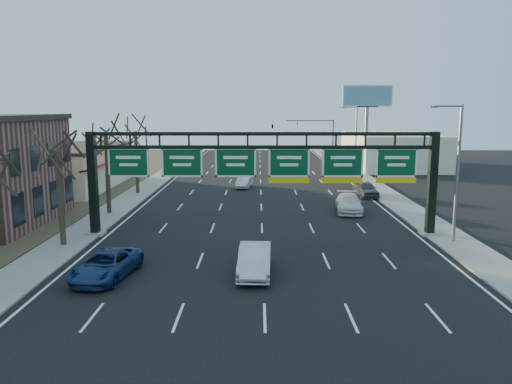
{
  "coord_description": "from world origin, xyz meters",
  "views": [
    {
      "loc": [
        -0.28,
        -25.98,
        8.76
      ],
      "look_at": [
        -0.43,
        7.09,
        3.2
      ],
      "focal_mm": 35.0,
      "sensor_mm": 36.0,
      "label": 1
    }
  ],
  "objects_px": {
    "sign_gantry": "(265,169)",
    "car_silver_sedan": "(255,260)",
    "car_blue_suv": "(106,265)",
    "car_white_wagon": "(349,203)"
  },
  "relations": [
    {
      "from": "car_blue_suv",
      "to": "car_white_wagon",
      "type": "xyz_separation_m",
      "value": [
        15.66,
        16.87,
        0.05
      ]
    },
    {
      "from": "sign_gantry",
      "to": "car_blue_suv",
      "type": "height_order",
      "value": "sign_gantry"
    },
    {
      "from": "car_silver_sedan",
      "to": "sign_gantry",
      "type": "bearing_deg",
      "value": 87.81
    },
    {
      "from": "car_silver_sedan",
      "to": "car_white_wagon",
      "type": "distance_m",
      "value": 18.1
    },
    {
      "from": "sign_gantry",
      "to": "car_white_wagon",
      "type": "height_order",
      "value": "sign_gantry"
    },
    {
      "from": "car_blue_suv",
      "to": "car_white_wagon",
      "type": "distance_m",
      "value": 23.02
    },
    {
      "from": "car_silver_sedan",
      "to": "car_white_wagon",
      "type": "height_order",
      "value": "car_silver_sedan"
    },
    {
      "from": "car_blue_suv",
      "to": "car_white_wagon",
      "type": "relative_size",
      "value": 0.98
    },
    {
      "from": "sign_gantry",
      "to": "car_silver_sedan",
      "type": "xyz_separation_m",
      "value": [
        -0.62,
        -8.43,
        -3.84
      ]
    },
    {
      "from": "car_silver_sedan",
      "to": "car_white_wagon",
      "type": "relative_size",
      "value": 0.93
    }
  ]
}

